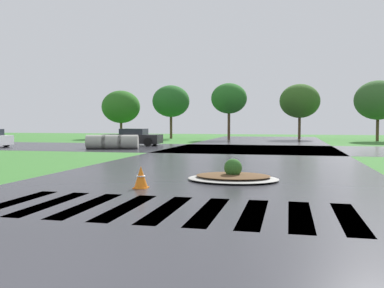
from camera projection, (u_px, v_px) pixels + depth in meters
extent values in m
cube|color=#2B2B30|center=(213.00, 176.00, 14.02)|extent=(11.32, 80.00, 0.01)
cube|color=#2B2B30|center=(252.00, 149.00, 28.47)|extent=(90.00, 10.19, 0.01)
cube|color=white|center=(15.00, 202.00, 9.55)|extent=(0.45, 2.89, 0.01)
cube|color=white|center=(51.00, 203.00, 9.35)|extent=(0.45, 2.89, 0.01)
cube|color=white|center=(88.00, 205.00, 9.14)|extent=(0.45, 2.89, 0.01)
cube|color=white|center=(126.00, 207.00, 8.94)|extent=(0.45, 2.89, 0.01)
cube|color=white|center=(167.00, 209.00, 8.74)|extent=(0.45, 2.89, 0.01)
cube|color=white|center=(209.00, 211.00, 8.54)|extent=(0.45, 2.89, 0.01)
cube|color=white|center=(253.00, 213.00, 8.33)|extent=(0.45, 2.89, 0.01)
cube|color=white|center=(300.00, 216.00, 8.13)|extent=(0.45, 2.89, 0.01)
cube|color=white|center=(349.00, 218.00, 7.93)|extent=(0.45, 2.89, 0.01)
ellipsoid|color=#9E9B93|center=(233.00, 179.00, 13.06)|extent=(2.83, 2.26, 0.12)
ellipsoid|color=brown|center=(233.00, 176.00, 13.05)|extent=(2.32, 1.85, 0.10)
sphere|color=#2D6023|center=(233.00, 168.00, 13.04)|extent=(0.56, 0.56, 0.56)
cylinder|color=black|center=(6.00, 142.00, 31.12)|extent=(0.65, 0.25, 0.64)
cube|color=black|center=(133.00, 139.00, 32.92)|extent=(4.57, 2.13, 0.69)
cube|color=#1E232B|center=(134.00, 132.00, 32.87)|extent=(1.97, 1.77, 0.45)
cylinder|color=black|center=(110.00, 142.00, 32.22)|extent=(0.65, 0.25, 0.64)
cylinder|color=black|center=(119.00, 141.00, 34.16)|extent=(0.65, 0.25, 0.64)
cylinder|color=black|center=(148.00, 142.00, 31.69)|extent=(0.65, 0.25, 0.64)
cylinder|color=black|center=(155.00, 141.00, 33.63)|extent=(0.65, 0.25, 0.64)
cylinder|color=#9E9B93|center=(96.00, 142.00, 28.49)|extent=(1.53, 1.26, 0.96)
cylinder|color=#9E9B93|center=(112.00, 142.00, 28.52)|extent=(1.53, 1.26, 0.96)
cylinder|color=#9E9B93|center=(128.00, 142.00, 28.55)|extent=(1.53, 1.26, 0.96)
cone|color=orange|center=(141.00, 177.00, 11.51)|extent=(0.39, 0.39, 0.61)
torus|color=white|center=(141.00, 176.00, 11.51)|extent=(0.24, 0.24, 0.04)
cube|color=orange|center=(141.00, 188.00, 11.52)|extent=(0.36, 0.36, 0.03)
cylinder|color=#4C3823|center=(121.00, 129.00, 47.78)|extent=(0.28, 0.28, 2.05)
ellipsoid|color=#2A661E|center=(121.00, 107.00, 47.64)|extent=(4.34, 4.34, 3.69)
cylinder|color=#4C3823|center=(171.00, 126.00, 46.58)|extent=(0.28, 0.28, 2.71)
ellipsoid|color=#246223|center=(171.00, 101.00, 46.44)|extent=(4.12, 4.12, 3.50)
cylinder|color=#4C3823|center=(229.00, 125.00, 43.65)|extent=(0.28, 0.28, 3.00)
ellipsoid|color=#266622|center=(229.00, 98.00, 43.50)|extent=(3.71, 3.71, 3.16)
cylinder|color=#4C3823|center=(299.00, 127.00, 44.69)|extent=(0.28, 0.28, 2.60)
ellipsoid|color=#325C20|center=(300.00, 101.00, 44.54)|extent=(4.24, 4.24, 3.60)
cylinder|color=#4C3823|center=(377.00, 129.00, 40.62)|extent=(0.28, 0.28, 2.39)
ellipsoid|color=#315C28|center=(378.00, 100.00, 40.48)|extent=(4.47, 4.47, 3.80)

